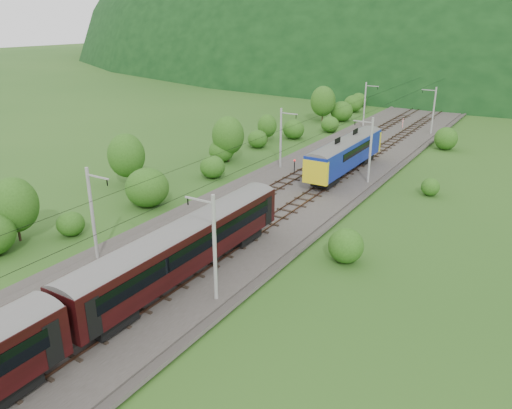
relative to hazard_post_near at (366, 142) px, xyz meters
The scene contains 13 objects.
ground 49.17m from the hazard_post_near, 89.73° to the right, with size 600.00×600.00×0.00m, color #244C17.
railbed 39.17m from the hazard_post_near, 89.66° to the right, with size 14.00×220.00×0.30m, color #38332D.
track_left 39.23m from the hazard_post_near, 93.17° to the right, with size 2.40×220.00×0.27m.
track_right 39.25m from the hazard_post_near, 86.16° to the right, with size 2.40×220.00×0.27m.
catenary_left 18.47m from the hazard_post_near, 108.94° to the right, with size 2.54×192.28×8.00m.
catenary_right 18.63m from the hazard_post_near, 69.68° to the right, with size 2.54×192.28×8.00m.
overhead_wires 39.63m from the hazard_post_near, 89.66° to the right, with size 4.83×198.00×0.03m.
mountain_ridge 277.97m from the hazard_post_near, 115.52° to the left, with size 336.00×280.00×132.00m, color black.
hazard_post_near is the anchor object (origin of this frame).
hazard_post_far 17.21m from the hazard_post_near, 87.49° to the left, with size 0.18×0.18×1.66m, color red.
signal 19.23m from the hazard_post_near, 98.56° to the right, with size 0.21×0.21×1.94m.
vegetation_left 26.05m from the hazard_post_near, 122.26° to the right, with size 12.91×148.12×6.97m.
vegetation_right 35.60m from the hazard_post_near, 70.61° to the right, with size 6.34×98.67×3.16m.
Camera 1 is at (25.16, -25.32, 19.51)m, focal length 35.00 mm.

